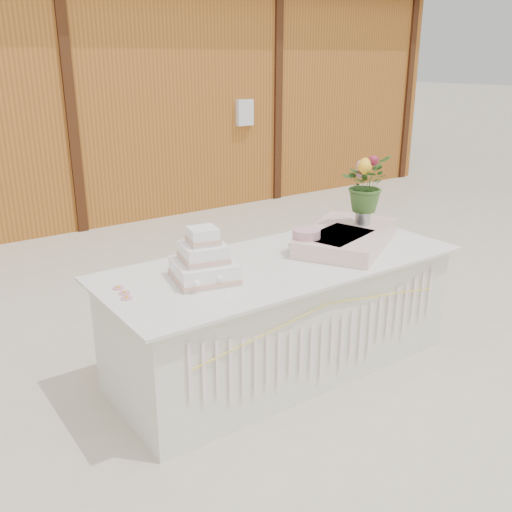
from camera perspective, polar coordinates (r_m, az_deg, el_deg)
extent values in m
plane|color=beige|center=(4.03, 2.51, -10.88)|extent=(80.00, 80.00, 0.00)
cube|color=#A56022|center=(9.02, -22.17, 14.57)|extent=(12.00, 4.00, 3.00)
cube|color=white|center=(3.86, 2.59, -6.05)|extent=(2.28, 0.88, 0.75)
cube|color=white|center=(3.71, 2.68, -0.66)|extent=(2.40, 1.00, 0.02)
cube|color=white|center=(3.39, -5.22, -1.42)|extent=(0.41, 0.41, 0.12)
cube|color=#E4A790|center=(3.40, -5.20, -1.98)|extent=(0.42, 0.42, 0.03)
cube|color=white|center=(3.35, -5.28, 0.37)|extent=(0.29, 0.29, 0.11)
cube|color=#E4A790|center=(3.36, -5.26, -0.11)|extent=(0.31, 0.31, 0.03)
cube|color=white|center=(3.32, -5.33, 2.03)|extent=(0.19, 0.19, 0.10)
cube|color=#E4A790|center=(3.33, -5.32, 1.63)|extent=(0.21, 0.21, 0.03)
cylinder|color=silver|center=(3.85, 5.00, 0.31)|extent=(0.20, 0.20, 0.01)
cylinder|color=silver|center=(3.84, 5.01, 0.67)|extent=(0.06, 0.06, 0.04)
cylinder|color=silver|center=(3.83, 5.02, 1.01)|extent=(0.24, 0.24, 0.01)
cylinder|color=#CA929D|center=(3.82, 5.05, 1.87)|extent=(0.19, 0.19, 0.11)
cube|color=beige|center=(4.06, 9.10, 1.87)|extent=(1.04, 0.90, 0.11)
cylinder|color=#AAAAAE|center=(4.16, 10.65, 4.12)|extent=(0.11, 0.11, 0.15)
imported|color=#3C6528|center=(4.10, 10.89, 7.77)|extent=(0.45, 0.43, 0.39)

